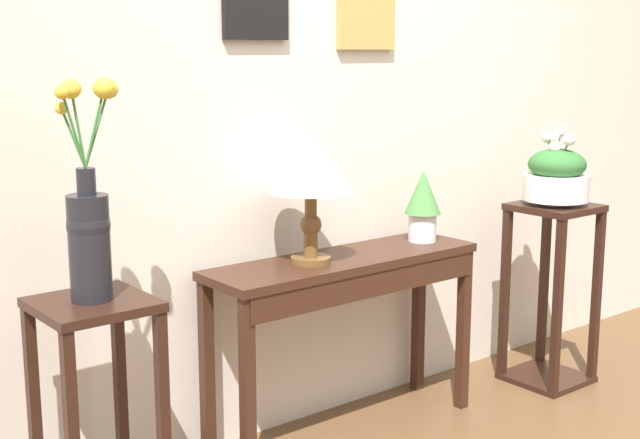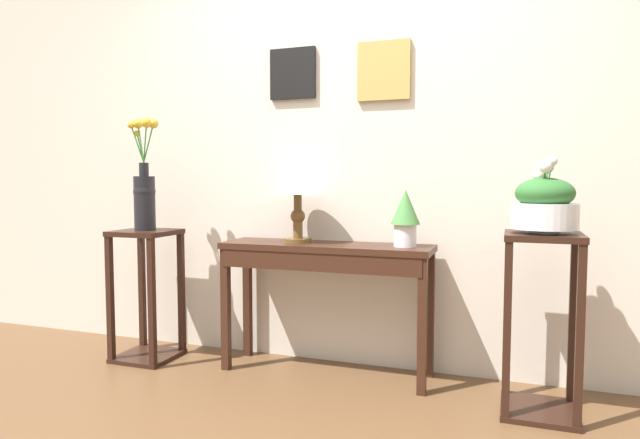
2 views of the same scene
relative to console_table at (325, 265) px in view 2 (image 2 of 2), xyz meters
name	(u,v)px [view 2 (image 2 of 2)]	position (x,y,z in m)	size (l,w,h in m)	color
back_wall_with_art	(354,131)	(0.09, 0.28, 0.77)	(9.00, 0.13, 2.80)	beige
console_table	(325,265)	(0.00, 0.00, 0.00)	(1.20, 0.34, 0.75)	#381E14
table_lamp	(298,178)	(-0.17, 0.02, 0.49)	(0.33, 0.33, 0.51)	brown
potted_plant_on_console	(405,215)	(0.45, 0.03, 0.29)	(0.16, 0.16, 0.31)	silver
pedestal_stand_left	(147,295)	(-1.13, -0.10, -0.23)	(0.34, 0.34, 0.80)	black
flower_vase_tall_left	(144,191)	(-1.13, -0.10, 0.41)	(0.20, 0.14, 0.68)	black
pedestal_stand_right	(541,324)	(1.13, -0.16, -0.20)	(0.34, 0.34, 0.86)	black
planter_bowl_wide_right	(545,204)	(1.13, -0.15, 0.37)	(0.30, 0.30, 0.36)	silver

